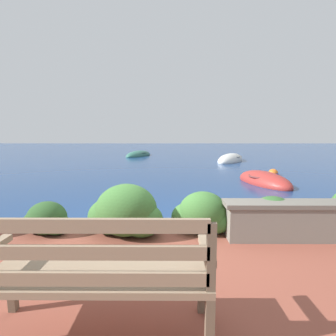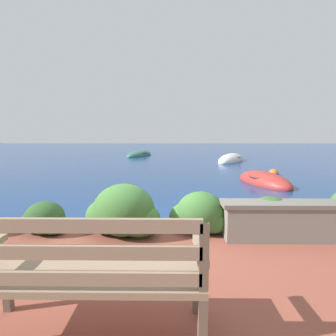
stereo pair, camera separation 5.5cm
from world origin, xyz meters
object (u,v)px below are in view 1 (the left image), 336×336
(rowboat_mid, at_px, (230,160))
(rowboat_far, at_px, (139,155))
(rowboat_nearest, at_px, (264,182))
(mooring_buoy, at_px, (273,174))
(park_bench, at_px, (96,272))

(rowboat_mid, height_order, rowboat_far, rowboat_mid)
(rowboat_nearest, xyz_separation_m, rowboat_far, (-5.46, 10.65, -0.00))
(rowboat_nearest, height_order, mooring_buoy, rowboat_nearest)
(mooring_buoy, bearing_deg, rowboat_far, 126.03)
(park_bench, distance_m, mooring_buoy, 9.89)
(park_bench, distance_m, rowboat_mid, 14.51)
(park_bench, height_order, rowboat_far, park_bench)
(park_bench, bearing_deg, rowboat_far, 93.10)
(park_bench, distance_m, rowboat_far, 17.68)
(rowboat_nearest, distance_m, rowboat_mid, 6.98)
(park_bench, relative_size, rowboat_far, 0.48)
(rowboat_nearest, xyz_separation_m, mooring_buoy, (1.00, 1.77, 0.00))
(rowboat_far, xyz_separation_m, mooring_buoy, (6.46, -8.88, 0.01))
(rowboat_far, bearing_deg, rowboat_mid, -100.81)
(rowboat_far, bearing_deg, mooring_buoy, -122.95)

